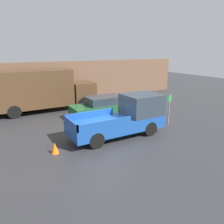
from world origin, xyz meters
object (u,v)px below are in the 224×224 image
delivery_truck (37,90)px  parking_sign (169,107)px  newspaper_box (34,100)px  traffic_cone (55,148)px  pickup_truck (125,117)px  car (103,106)px

delivery_truck → parking_sign: bearing=-48.0°
delivery_truck → parking_sign: (6.71, -7.45, -0.58)m
newspaper_box → traffic_cone: 10.19m
pickup_truck → parking_sign: pickup_truck is taller
pickup_truck → parking_sign: size_ratio=2.68×
pickup_truck → delivery_truck: 8.24m
parking_sign → newspaper_box: 11.76m
parking_sign → newspaper_box: (-6.68, 9.66, -0.65)m
delivery_truck → newspaper_box: 2.53m
traffic_cone → parking_sign: bearing=3.6°
car → parking_sign: parking_sign is taller
traffic_cone → car: bearing=41.0°
parking_sign → traffic_cone: bearing=-176.4°
parking_sign → pickup_truck: bearing=-178.8°
parking_sign → newspaper_box: size_ratio=2.01×
pickup_truck → delivery_truck: delivery_truck is taller
car → parking_sign: (2.95, -3.59, 0.37)m
car → delivery_truck: bearing=134.3°
delivery_truck → newspaper_box: delivery_truck is taller
car → newspaper_box: size_ratio=4.51×
newspaper_box → car: bearing=-58.4°
car → newspaper_box: bearing=121.6°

